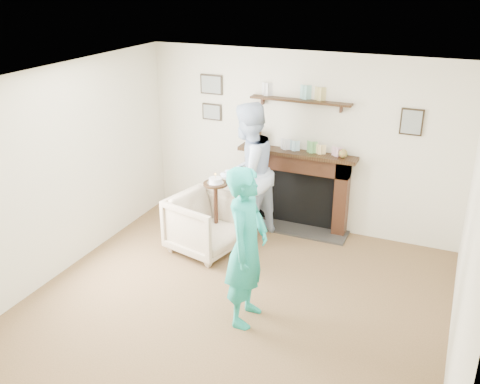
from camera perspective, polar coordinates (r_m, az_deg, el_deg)
name	(u,v)px	position (r m, az deg, el deg)	size (l,w,h in m)	color
ground	(226,316)	(5.95, -1.55, -13.05)	(5.00, 5.00, 0.00)	brown
room_shell	(251,155)	(5.77, 1.16, 3.97)	(4.54, 5.02, 2.52)	beige
armchair	(206,250)	(7.21, -3.61, -6.16)	(0.82, 0.85, 0.77)	tan
man	(247,235)	(7.57, 0.74, -4.65)	(0.93, 0.72, 1.90)	silver
woman	(246,318)	(5.92, 0.68, -13.26)	(0.63, 0.41, 1.73)	teal
pedestal_table	(216,201)	(7.07, -2.60, -1.02)	(0.32, 0.32, 1.03)	black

